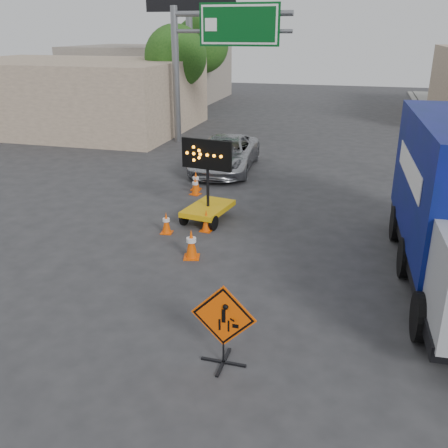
% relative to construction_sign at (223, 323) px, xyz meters
% --- Properties ---
extents(ground, '(100.00, 100.00, 0.00)m').
position_rel_construction_sign_xyz_m(ground, '(-1.12, 0.11, -0.84)').
color(ground, '#2D2D30').
rests_on(ground, ground).
extents(storefront_left_near, '(14.00, 10.00, 4.00)m').
position_rel_construction_sign_xyz_m(storefront_left_near, '(-15.12, 20.11, 1.16)').
color(storefront_left_near, '#C7AD90').
rests_on(storefront_left_near, ground).
extents(storefront_left_far, '(12.00, 10.00, 4.40)m').
position_rel_construction_sign_xyz_m(storefront_left_far, '(-16.12, 34.11, 1.36)').
color(storefront_left_far, gray).
rests_on(storefront_left_far, ground).
extents(highway_gantry, '(6.18, 0.38, 6.90)m').
position_rel_construction_sign_xyz_m(highway_gantry, '(-5.55, 18.06, 4.23)').
color(highway_gantry, slate).
rests_on(highway_gantry, ground).
extents(billboard, '(6.10, 0.54, 9.85)m').
position_rel_construction_sign_xyz_m(billboard, '(-9.47, 25.98, 6.51)').
color(billboard, slate).
rests_on(billboard, ground).
extents(tree_left_near, '(3.71, 3.71, 6.03)m').
position_rel_construction_sign_xyz_m(tree_left_near, '(-9.12, 22.11, 3.32)').
color(tree_left_near, '#4A3520').
rests_on(tree_left_near, ground).
extents(tree_left_far, '(4.10, 4.10, 6.66)m').
position_rel_construction_sign_xyz_m(tree_left_far, '(-10.12, 30.11, 3.75)').
color(tree_left_far, '#4A3520').
rests_on(tree_left_far, ground).
extents(construction_sign, '(1.20, 0.85, 1.59)m').
position_rel_construction_sign_xyz_m(construction_sign, '(0.00, 0.00, 0.00)').
color(construction_sign, black).
rests_on(construction_sign, ground).
extents(arrow_board, '(1.65, 1.99, 2.62)m').
position_rel_construction_sign_xyz_m(arrow_board, '(-2.42, 6.88, -0.25)').
color(arrow_board, '#E2AA0C').
rests_on(arrow_board, ground).
extents(pickup_truck, '(2.76, 5.35, 1.44)m').
position_rel_construction_sign_xyz_m(pickup_truck, '(-3.52, 12.89, -0.12)').
color(pickup_truck, '#B0B2B7').
rests_on(pickup_truck, ground).
extents(cone_a, '(0.50, 0.50, 0.81)m').
position_rel_construction_sign_xyz_m(cone_a, '(-2.03, 4.12, -0.44)').
color(cone_a, '#F65105').
rests_on(cone_a, ground).
extents(cone_b, '(0.37, 0.37, 0.66)m').
position_rel_construction_sign_xyz_m(cone_b, '(-3.31, 5.56, -0.51)').
color(cone_b, '#F65105').
rests_on(cone_b, ground).
extents(cone_c, '(0.38, 0.38, 0.68)m').
position_rel_construction_sign_xyz_m(cone_c, '(-2.22, 6.04, -0.50)').
color(cone_c, '#F65105').
rests_on(cone_c, ground).
extents(cone_d, '(0.39, 0.39, 0.72)m').
position_rel_construction_sign_xyz_m(cone_d, '(-3.84, 9.89, -0.48)').
color(cone_d, '#F65105').
rests_on(cone_d, ground).
extents(cone_e, '(0.43, 0.43, 0.68)m').
position_rel_construction_sign_xyz_m(cone_e, '(-3.68, 9.34, -0.50)').
color(cone_e, '#F65105').
rests_on(cone_e, ground).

